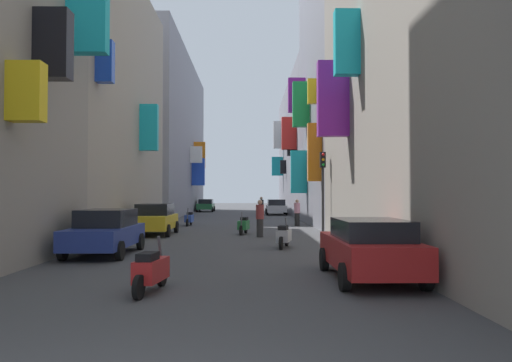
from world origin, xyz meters
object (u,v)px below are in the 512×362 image
Objects in this scene: pedestrian_crossing at (260,218)px; pedestrian_near_right at (261,208)px; scooter_red at (151,270)px; scooter_blue at (189,218)px; pedestrian_near_left at (297,213)px; parked_car_green at (206,205)px; scooter_silver at (284,236)px; parked_car_blue at (106,231)px; traffic_light_near_corner at (323,179)px; parked_car_silver at (276,207)px; scooter_green at (244,225)px; parked_car_yellow at (155,219)px; parked_car_red at (369,248)px.

pedestrian_near_right is at bearing 88.37° from pedestrian_crossing.
scooter_red is 28.37m from pedestrian_near_right.
scooter_blue is 1.19× the size of pedestrian_near_left.
parked_car_green is 36.99m from scooter_silver.
parked_car_blue reaches higher than parked_car_green.
scooter_red is 1.11× the size of pedestrian_near_left.
pedestrian_crossing reaches higher than scooter_silver.
traffic_light_near_corner is at bearing 39.34° from parked_car_blue.
parked_car_silver is at bearing 87.43° from scooter_silver.
scooter_green is (-2.86, -22.04, -0.31)m from parked_car_silver.
pedestrian_crossing reaches higher than scooter_red.
pedestrian_near_left is at bearing 61.11° from scooter_green.
parked_car_blue is 2.33× the size of pedestrian_near_right.
parked_car_yellow is 0.91× the size of parked_car_silver.
parked_car_yellow is at bearing 173.98° from traffic_light_near_corner.
parked_car_green is at bearing 108.15° from pedestrian_near_left.
pedestrian_near_right reaches higher than pedestrian_near_left.
pedestrian_near_right reaches higher than parked_car_silver.
scooter_silver is at bearing -44.16° from parked_car_yellow.
scooter_blue is (0.88, 6.72, -0.34)m from parked_car_yellow.
parked_car_silver is 23.77m from pedestrian_crossing.
traffic_light_near_corner reaches higher than pedestrian_near_right.
parked_car_silver is 16.06m from pedestrian_near_left.
parked_car_red is 9.09m from parked_car_blue.
parked_car_red is at bearing -32.17° from parked_car_blue.
parked_car_red is 0.99× the size of parked_car_blue.
pedestrian_near_right is (2.97, 28.21, 0.44)m from scooter_red.
parked_car_red is 2.37× the size of pedestrian_crossing.
pedestrian_near_right is at bearing 68.26° from parked_car_yellow.
parked_car_red is 11.45m from pedestrian_crossing.
traffic_light_near_corner is at bearing -6.02° from parked_car_yellow.
scooter_blue is at bearing 95.01° from scooter_red.
scooter_red and scooter_silver have the same top height.
parked_car_green is at bearing 93.77° from scooter_red.
parked_car_yellow reaches higher than parked_car_green.
parked_car_blue is 2.33× the size of scooter_green.
scooter_green is at bearing 3.31° from parked_car_yellow.
pedestrian_near_left is (6.86, -0.47, 0.38)m from scooter_blue.
parked_car_silver is at bearing 71.87° from parked_car_yellow.
traffic_light_near_corner reaches higher than pedestrian_near_left.
parked_car_blue is 8.31m from pedestrian_crossing.
scooter_red is at bearing -65.78° from parked_car_blue.
scooter_blue is 13.59m from scooter_silver.
pedestrian_crossing is 15.62m from pedestrian_near_right.
pedestrian_near_left is (0.16, 18.84, 0.07)m from parked_car_red.
pedestrian_near_left is at bearing -75.45° from pedestrian_near_right.
scooter_blue is at bearing -87.31° from parked_car_green.
parked_car_red is at bearing -85.92° from pedestrian_near_right.
parked_car_yellow is 4.46m from scooter_green.
parked_car_blue is 2.24× the size of scooter_red.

